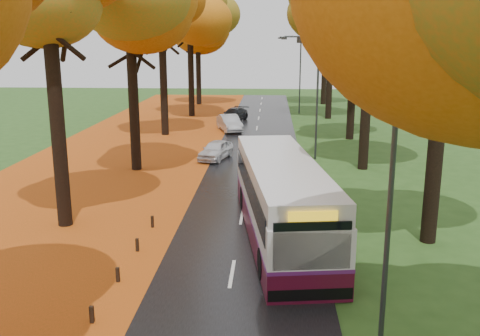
# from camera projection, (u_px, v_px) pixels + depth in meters

# --- Properties ---
(road) EXTENTS (6.50, 90.00, 0.04)m
(road) POSITION_uv_depth(u_px,v_px,m) (249.00, 177.00, 30.74)
(road) COLOR black
(road) RESTS_ON ground
(centre_line) EXTENTS (0.12, 90.00, 0.01)m
(centre_line) POSITION_uv_depth(u_px,v_px,m) (249.00, 177.00, 30.74)
(centre_line) COLOR silver
(centre_line) RESTS_ON road
(leaf_verge) EXTENTS (12.00, 90.00, 0.02)m
(leaf_verge) POSITION_uv_depth(u_px,v_px,m) (95.00, 175.00, 31.26)
(leaf_verge) COLOR #823E0B
(leaf_verge) RESTS_ON ground
(leaf_drift) EXTENTS (0.90, 90.00, 0.01)m
(leaf_drift) POSITION_uv_depth(u_px,v_px,m) (196.00, 176.00, 30.91)
(leaf_drift) COLOR #C74B14
(leaf_drift) RESTS_ON road
(trees_left) EXTENTS (9.20, 74.00, 13.88)m
(trees_left) POSITION_uv_depth(u_px,v_px,m) (127.00, 7.00, 30.89)
(trees_left) COLOR black
(trees_left) RESTS_ON ground
(trees_right) EXTENTS (9.30, 74.20, 13.96)m
(trees_right) POSITION_uv_depth(u_px,v_px,m) (379.00, 3.00, 29.89)
(trees_right) COLOR black
(trees_right) RESTS_ON ground
(streetlamp_near) EXTENTS (2.45, 0.18, 8.00)m
(streetlamp_near) POSITION_uv_depth(u_px,v_px,m) (382.00, 170.00, 12.92)
(streetlamp_near) COLOR #333538
(streetlamp_near) RESTS_ON ground
(streetlamp_mid) EXTENTS (2.45, 0.18, 8.00)m
(streetlamp_mid) POSITION_uv_depth(u_px,v_px,m) (314.00, 88.00, 34.25)
(streetlamp_mid) COLOR #333538
(streetlamp_mid) RESTS_ON ground
(streetlamp_far) EXTENTS (2.45, 0.18, 8.00)m
(streetlamp_far) POSITION_uv_depth(u_px,v_px,m) (298.00, 68.00, 55.58)
(streetlamp_far) COLOR #333538
(streetlamp_far) RESTS_ON ground
(bus) EXTENTS (4.24, 11.91, 3.07)m
(bus) POSITION_uv_depth(u_px,v_px,m) (282.00, 197.00, 21.29)
(bus) COLOR #450A1E
(bus) RESTS_ON road
(car_white) EXTENTS (2.37, 3.88, 1.23)m
(car_white) POSITION_uv_depth(u_px,v_px,m) (216.00, 150.00, 35.08)
(car_white) COLOR silver
(car_white) RESTS_ON road
(car_silver) EXTENTS (2.67, 4.42, 1.38)m
(car_silver) POSITION_uv_depth(u_px,v_px,m) (230.00, 123.00, 45.67)
(car_silver) COLOR #A0A3A8
(car_silver) RESTS_ON road
(car_dark) EXTENTS (3.04, 4.55, 1.23)m
(car_dark) POSITION_uv_depth(u_px,v_px,m) (234.00, 115.00, 51.14)
(car_dark) COLOR black
(car_dark) RESTS_ON road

